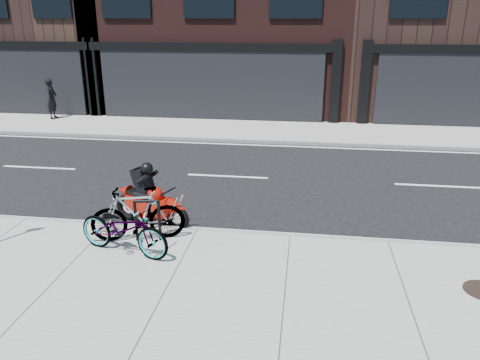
# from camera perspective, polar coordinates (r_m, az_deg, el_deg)

# --- Properties ---
(ground) EXTENTS (120.00, 120.00, 0.00)m
(ground) POSITION_cam_1_polar(r_m,az_deg,el_deg) (12.03, -3.09, -2.62)
(ground) COLOR black
(ground) RESTS_ON ground
(sidewalk_near) EXTENTS (60.00, 6.00, 0.13)m
(sidewalk_near) POSITION_cam_1_polar(r_m,az_deg,el_deg) (7.73, -10.48, -15.99)
(sidewalk_near) COLOR gray
(sidewalk_near) RESTS_ON ground
(sidewalk_far) EXTENTS (60.00, 3.50, 0.13)m
(sidewalk_far) POSITION_cam_1_polar(r_m,az_deg,el_deg) (19.33, 1.31, 6.10)
(sidewalk_far) COLOR gray
(sidewalk_far) RESTS_ON ground
(bike_rack) EXTENTS (0.53, 0.14, 0.89)m
(bike_rack) POSITION_cam_1_polar(r_m,az_deg,el_deg) (9.68, -11.22, -4.41)
(bike_rack) COLOR black
(bike_rack) RESTS_ON sidewalk_near
(bicycle_front) EXTENTS (2.09, 1.19, 1.04)m
(bicycle_front) POSITION_cam_1_polar(r_m,az_deg,el_deg) (9.28, -14.00, -5.74)
(bicycle_front) COLOR gray
(bicycle_front) RESTS_ON sidewalk_near
(bicycle_rear) EXTENTS (1.97, 1.05, 1.14)m
(bicycle_rear) POSITION_cam_1_polar(r_m,az_deg,el_deg) (9.73, -12.36, -4.08)
(bicycle_rear) COLOR gray
(bicycle_rear) RESTS_ON sidewalk_near
(motorcycle) EXTENTS (1.92, 0.97, 1.49)m
(motorcycle) POSITION_cam_1_polar(r_m,az_deg,el_deg) (10.60, -10.47, -2.52)
(motorcycle) COLOR black
(motorcycle) RESTS_ON ground
(pedestrian) EXTENTS (0.50, 0.69, 1.79)m
(pedestrian) POSITION_cam_1_polar(r_m,az_deg,el_deg) (22.76, -21.97, 9.20)
(pedestrian) COLOR black
(pedestrian) RESTS_ON sidewalk_far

